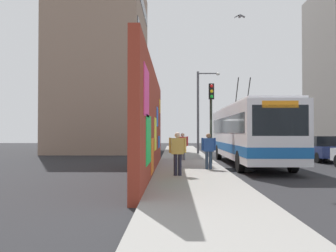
# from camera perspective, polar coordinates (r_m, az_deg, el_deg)

# --- Properties ---
(ground_plane) EXTENTS (80.00, 80.00, 0.00)m
(ground_plane) POSITION_cam_1_polar(r_m,az_deg,el_deg) (19.67, 7.91, -6.32)
(ground_plane) COLOR #232326
(sidewalk_slab) EXTENTS (48.00, 3.20, 0.15)m
(sidewalk_slab) POSITION_cam_1_polar(r_m,az_deg,el_deg) (19.54, 3.22, -6.15)
(sidewalk_slab) COLOR gray
(sidewalk_slab) RESTS_ON ground_plane
(graffiti_wall) EXTENTS (13.60, 0.32, 4.48)m
(graffiti_wall) POSITION_cam_1_polar(r_m,az_deg,el_deg) (15.26, -2.71, 0.53)
(graffiti_wall) COLOR maroon
(graffiti_wall) RESTS_ON ground_plane
(building_far_left) EXTENTS (11.88, 7.79, 16.36)m
(building_far_left) POSITION_cam_1_polar(r_m,az_deg,el_deg) (34.70, -10.59, 9.55)
(building_far_left) COLOR gray
(building_far_left) RESTS_ON ground_plane
(city_bus) EXTENTS (11.69, 2.64, 5.07)m
(city_bus) POSITION_cam_1_polar(r_m,az_deg,el_deg) (20.08, 12.93, -0.97)
(city_bus) COLOR silver
(city_bus) RESTS_ON ground_plane
(parked_car_navy) EXTENTS (4.63, 1.94, 1.58)m
(parked_car_navy) POSITION_cam_1_polar(r_m,az_deg,el_deg) (24.28, 23.68, -3.26)
(parked_car_navy) COLOR navy
(parked_car_navy) RESTS_ON ground_plane
(parked_car_dark_gray) EXTENTS (4.79, 1.94, 1.58)m
(parked_car_dark_gray) POSITION_cam_1_polar(r_m,az_deg,el_deg) (30.17, 19.05, -2.84)
(parked_car_dark_gray) COLOR #38383D
(parked_car_dark_gray) RESTS_ON ground_plane
(parked_car_champagne) EXTENTS (4.35, 1.85, 1.58)m
(parked_car_champagne) POSITION_cam_1_polar(r_m,az_deg,el_deg) (35.91, 16.06, -2.56)
(parked_car_champagne) COLOR #C6B793
(parked_car_champagne) RESTS_ON ground_plane
(pedestrian_at_curb) EXTENTS (0.22, 0.66, 1.62)m
(pedestrian_at_curb) POSITION_cam_1_polar(r_m,az_deg,el_deg) (16.04, 6.59, -3.61)
(pedestrian_at_curb) COLOR #2D3F59
(pedestrian_at_curb) RESTS_ON sidewalk_slab
(pedestrian_near_wall) EXTENTS (0.22, 0.67, 1.67)m
(pedestrian_near_wall) POSITION_cam_1_polar(r_m,az_deg,el_deg) (13.59, 1.57, -3.92)
(pedestrian_near_wall) COLOR #1E1E2D
(pedestrian_near_wall) RESTS_ON sidewalk_slab
(pedestrian_midblock) EXTENTS (0.22, 0.73, 1.62)m
(pedestrian_midblock) POSITION_cam_1_polar(r_m,az_deg,el_deg) (21.32, 2.37, -2.98)
(pedestrian_midblock) COLOR #595960
(pedestrian_midblock) RESTS_ON sidewalk_slab
(traffic_light) EXTENTS (0.49, 0.28, 4.31)m
(traffic_light) POSITION_cam_1_polar(r_m,az_deg,el_deg) (19.12, 7.02, 2.66)
(traffic_light) COLOR #2D382D
(traffic_light) RESTS_ON sidewalk_slab
(street_lamp) EXTENTS (0.44, 1.81, 6.47)m
(street_lamp) POSITION_cam_1_polar(r_m,az_deg,el_deg) (27.86, 5.31, 3.21)
(street_lamp) COLOR #4C4C51
(street_lamp) RESTS_ON sidewalk_slab
(curbside_puddle) EXTENTS (1.91, 1.91, 0.00)m
(curbside_puddle) POSITION_cam_1_polar(r_m,az_deg,el_deg) (17.33, 10.90, -7.02)
(curbside_puddle) COLOR black
(curbside_puddle) RESTS_ON ground_plane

